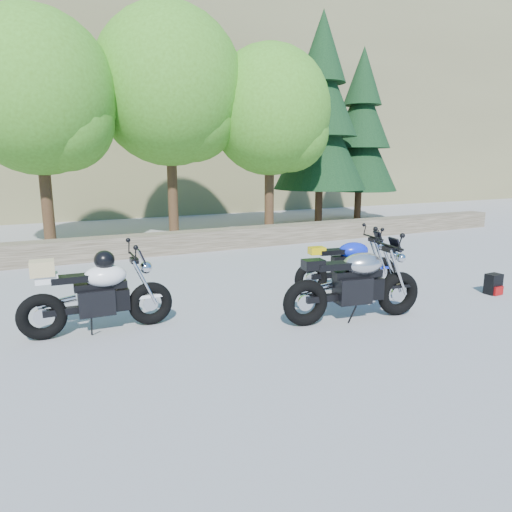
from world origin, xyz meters
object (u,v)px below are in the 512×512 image
Objects in this scene: silver_bike at (355,285)px; backpack at (494,284)px; blue_bike at (348,266)px; white_bike at (97,293)px.

silver_bike is 6.06× the size of backpack.
blue_bike is 5.46× the size of backpack.
backpack is (2.16, -1.15, -0.29)m from blue_bike.
white_bike is (-3.27, 1.11, 0.02)m from silver_bike.
backpack is (2.92, -0.00, -0.34)m from silver_bike.
silver_bike is 1.38m from blue_bike.
silver_bike is 1.11× the size of blue_bike.
blue_bike is at bearing 150.94° from backpack.
white_bike reaches higher than blue_bike.
silver_bike is 1.08× the size of white_bike.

